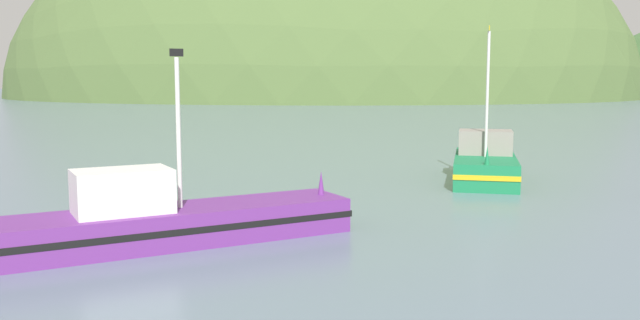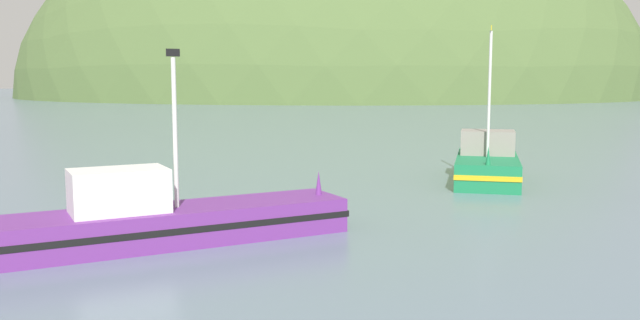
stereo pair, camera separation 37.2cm
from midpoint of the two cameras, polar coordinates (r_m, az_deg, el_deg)
hill_far_right at (r=172.85m, az=0.67°, el=5.51°), size 156.18×124.95×99.43m
hill_mid_left at (r=226.13m, az=4.00°, el=5.83°), size 155.45×124.36×85.24m
fishing_boat_green at (r=29.31m, az=14.51°, el=-0.35°), size 3.34×6.97×6.52m
fishing_boat_purple at (r=18.02m, az=-12.84°, el=-5.04°), size 9.32×7.23×5.12m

